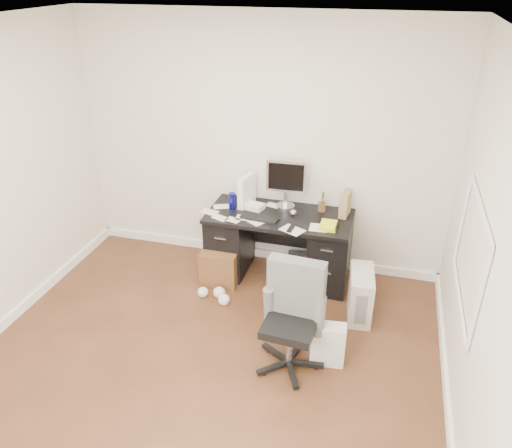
{
  "coord_description": "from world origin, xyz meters",
  "views": [
    {
      "loc": [
        1.3,
        -2.88,
        3.06
      ],
      "look_at": [
        0.17,
        1.2,
        0.85
      ],
      "focal_mm": 35.0,
      "sensor_mm": 36.0,
      "label": 1
    }
  ],
  "objects_px": {
    "keyboard": "(259,218)",
    "office_chair": "(290,320)",
    "wicker_basket": "(221,264)",
    "pc_tower": "(360,294)",
    "desk": "(279,244)",
    "lcd_monitor": "(286,184)"
  },
  "relations": [
    {
      "from": "keyboard",
      "to": "office_chair",
      "type": "xyz_separation_m",
      "value": [
        0.58,
        -1.18,
        -0.28
      ]
    },
    {
      "from": "office_chair",
      "to": "pc_tower",
      "type": "distance_m",
      "value": 1.03
    },
    {
      "from": "wicker_basket",
      "to": "lcd_monitor",
      "type": "bearing_deg",
      "value": 37.24
    },
    {
      "from": "pc_tower",
      "to": "keyboard",
      "type": "bearing_deg",
      "value": 157.62
    },
    {
      "from": "lcd_monitor",
      "to": "pc_tower",
      "type": "distance_m",
      "value": 1.37
    },
    {
      "from": "lcd_monitor",
      "to": "keyboard",
      "type": "xyz_separation_m",
      "value": [
        -0.19,
        -0.36,
        -0.25
      ]
    },
    {
      "from": "keyboard",
      "to": "pc_tower",
      "type": "distance_m",
      "value": 1.25
    },
    {
      "from": "lcd_monitor",
      "to": "pc_tower",
      "type": "height_order",
      "value": "lcd_monitor"
    },
    {
      "from": "office_chair",
      "to": "wicker_basket",
      "type": "bearing_deg",
      "value": 135.96
    },
    {
      "from": "pc_tower",
      "to": "office_chair",
      "type": "bearing_deg",
      "value": -127.02
    },
    {
      "from": "desk",
      "to": "office_chair",
      "type": "distance_m",
      "value": 1.4
    },
    {
      "from": "keyboard",
      "to": "wicker_basket",
      "type": "relative_size",
      "value": 1.0
    },
    {
      "from": "lcd_monitor",
      "to": "keyboard",
      "type": "distance_m",
      "value": 0.48
    },
    {
      "from": "lcd_monitor",
      "to": "pc_tower",
      "type": "relative_size",
      "value": 1.1
    },
    {
      "from": "office_chair",
      "to": "pc_tower",
      "type": "relative_size",
      "value": 2.0
    },
    {
      "from": "desk",
      "to": "office_chair",
      "type": "relative_size",
      "value": 1.56
    },
    {
      "from": "keyboard",
      "to": "office_chair",
      "type": "bearing_deg",
      "value": -56.23
    },
    {
      "from": "keyboard",
      "to": "pc_tower",
      "type": "xyz_separation_m",
      "value": [
        1.09,
        -0.32,
        -0.52
      ]
    },
    {
      "from": "desk",
      "to": "pc_tower",
      "type": "height_order",
      "value": "desk"
    },
    {
      "from": "office_chair",
      "to": "pc_tower",
      "type": "bearing_deg",
      "value": 63.18
    },
    {
      "from": "keyboard",
      "to": "office_chair",
      "type": "relative_size",
      "value": 0.4
    },
    {
      "from": "desk",
      "to": "lcd_monitor",
      "type": "distance_m",
      "value": 0.65
    }
  ]
}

